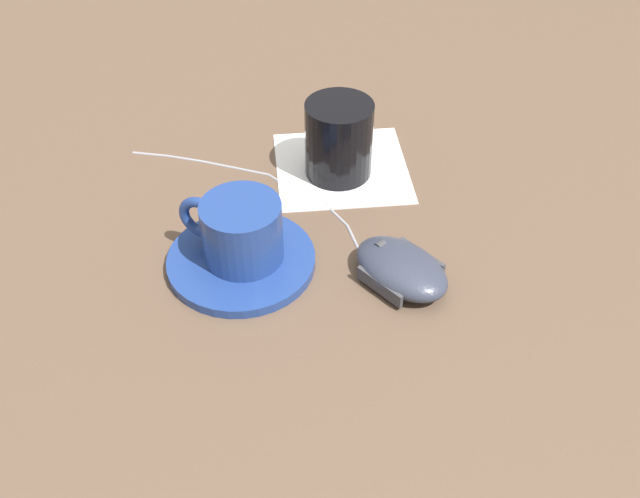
{
  "coord_description": "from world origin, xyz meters",
  "views": [
    {
      "loc": [
        -0.28,
        -0.46,
        0.48
      ],
      "look_at": [
        -0.05,
        -0.03,
        0.03
      ],
      "focal_mm": 40.0,
      "sensor_mm": 36.0,
      "label": 1
    }
  ],
  "objects_px": {
    "computer_mouse": "(401,268)",
    "coffee_cup": "(240,230)",
    "saucer": "(241,261)",
    "drinking_glass": "(339,139)"
  },
  "relations": [
    {
      "from": "saucer",
      "to": "drinking_glass",
      "type": "xyz_separation_m",
      "value": [
        0.16,
        0.08,
        0.04
      ]
    },
    {
      "from": "coffee_cup",
      "to": "computer_mouse",
      "type": "relative_size",
      "value": 0.83
    },
    {
      "from": "computer_mouse",
      "to": "drinking_glass",
      "type": "distance_m",
      "value": 0.18
    },
    {
      "from": "saucer",
      "to": "computer_mouse",
      "type": "height_order",
      "value": "computer_mouse"
    },
    {
      "from": "saucer",
      "to": "computer_mouse",
      "type": "bearing_deg",
      "value": -37.13
    },
    {
      "from": "computer_mouse",
      "to": "coffee_cup",
      "type": "bearing_deg",
      "value": 141.54
    },
    {
      "from": "computer_mouse",
      "to": "drinking_glass",
      "type": "bearing_deg",
      "value": 78.89
    },
    {
      "from": "saucer",
      "to": "coffee_cup",
      "type": "distance_m",
      "value": 0.04
    },
    {
      "from": "saucer",
      "to": "computer_mouse",
      "type": "distance_m",
      "value": 0.15
    },
    {
      "from": "computer_mouse",
      "to": "drinking_glass",
      "type": "relative_size",
      "value": 1.32
    }
  ]
}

